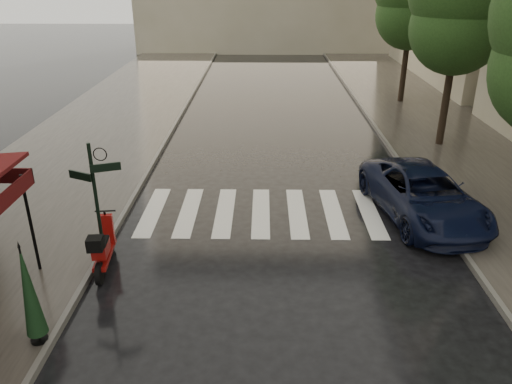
{
  "coord_description": "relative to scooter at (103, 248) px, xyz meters",
  "views": [
    {
      "loc": [
        2.5,
        -6.98,
        6.47
      ],
      "look_at": [
        2.33,
        4.31,
        1.4
      ],
      "focal_mm": 35.0,
      "sensor_mm": 36.0,
      "label": 1
    }
  ],
  "objects": [
    {
      "name": "parked_car",
      "position": [
        8.19,
        2.84,
        0.12
      ],
      "size": [
        3.05,
        5.22,
        1.37
      ],
      "primitive_type": "imported",
      "rotation": [
        0.0,
        0.0,
        0.17
      ],
      "color": "black",
      "rests_on": "ground"
    },
    {
      "name": "sidewalk_near",
      "position": [
        -3.31,
        9.05,
        -0.5
      ],
      "size": [
        6.0,
        60.0,
        0.12
      ],
      "primitive_type": "cube",
      "color": "#38332D",
      "rests_on": "ground"
    },
    {
      "name": "signpost",
      "position": [
        -0.0,
        0.05,
        1.27
      ],
      "size": [
        1.17,
        0.29,
        3.1
      ],
      "color": "black",
      "rests_on": "ground"
    },
    {
      "name": "scooter",
      "position": [
        0.0,
        0.0,
        0.0
      ],
      "size": [
        0.55,
        1.84,
        1.21
      ],
      "rotation": [
        0.0,
        0.0,
        0.1
      ],
      "color": "black",
      "rests_on": "ground"
    },
    {
      "name": "ground",
      "position": [
        1.19,
        -2.95,
        -0.56
      ],
      "size": [
        120.0,
        120.0,
        0.0
      ],
      "primitive_type": "plane",
      "color": "black",
      "rests_on": "ground"
    },
    {
      "name": "curb_near",
      "position": [
        -0.26,
        9.05,
        -0.49
      ],
      "size": [
        0.12,
        60.0,
        0.16
      ],
      "primitive_type": "cube",
      "color": "#595651",
      "rests_on": "ground"
    },
    {
      "name": "parasol_back",
      "position": [
        -0.46,
        -2.63,
        0.67
      ],
      "size": [
        0.38,
        0.38,
        2.06
      ],
      "color": "black",
      "rests_on": "sidewalk_near"
    },
    {
      "name": "crosswalk",
      "position": [
        4.17,
        3.05,
        -0.55
      ],
      "size": [
        7.85,
        3.2,
        0.01
      ],
      "color": "silver",
      "rests_on": "ground"
    },
    {
      "name": "sidewalk_far",
      "position": [
        11.44,
        9.05,
        -0.5
      ],
      "size": [
        5.5,
        60.0,
        0.12
      ],
      "primitive_type": "cube",
      "color": "#38332D",
      "rests_on": "ground"
    },
    {
      "name": "curb_far",
      "position": [
        8.64,
        9.05,
        -0.49
      ],
      "size": [
        0.12,
        60.0,
        0.16
      ],
      "primitive_type": "cube",
      "color": "#595651",
      "rests_on": "ground"
    }
  ]
}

